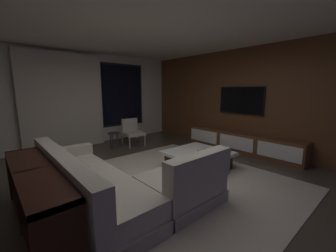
{
  "coord_description": "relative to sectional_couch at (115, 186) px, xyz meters",
  "views": [
    {
      "loc": [
        -2.16,
        -2.61,
        1.62
      ],
      "look_at": [
        0.81,
        0.75,
        0.84
      ],
      "focal_mm": 22.1,
      "sensor_mm": 36.0,
      "label": 1
    }
  ],
  "objects": [
    {
      "name": "ceiling",
      "position": [
        0.92,
        0.07,
        2.41
      ],
      "size": [
        8.2,
        8.2,
        0.0
      ],
      "primitive_type": "plane",
      "color": "silver"
    },
    {
      "name": "back_wall_with_window",
      "position": [
        0.86,
        3.68,
        1.05
      ],
      "size": [
        6.6,
        0.3,
        2.7
      ],
      "color": "silver",
      "rests_on": "floor"
    },
    {
      "name": "floor",
      "position": [
        0.92,
        0.07,
        -0.29
      ],
      "size": [
        9.2,
        9.2,
        0.0
      ],
      "primitive_type": "plane",
      "color": "#473D33"
    },
    {
      "name": "coffee_table",
      "position": [
        1.96,
        0.13,
        -0.1
      ],
      "size": [
        1.16,
        1.16,
        0.36
      ],
      "color": "black",
      "rests_on": "floor"
    },
    {
      "name": "side_stool",
      "position": [
        1.32,
        2.63,
        0.08
      ],
      "size": [
        0.32,
        0.32,
        0.46
      ],
      "color": "#333338",
      "rests_on": "floor"
    },
    {
      "name": "area_rug",
      "position": [
        1.27,
        -0.03,
        -0.28
      ],
      "size": [
        3.2,
        3.8,
        0.01
      ],
      "primitive_type": "cube",
      "color": "beige",
      "rests_on": "floor"
    },
    {
      "name": "console_table_behind_couch",
      "position": [
        -0.91,
        0.13,
        0.13
      ],
      "size": [
        0.4,
        2.1,
        0.74
      ],
      "color": "black",
      "rests_on": "floor"
    },
    {
      "name": "mounted_tv",
      "position": [
        3.87,
        0.32,
        1.06
      ],
      "size": [
        0.05,
        1.25,
        0.72
      ],
      "color": "black"
    },
    {
      "name": "media_wall",
      "position": [
        3.98,
        0.07,
        1.06
      ],
      "size": [
        0.12,
        7.8,
        2.7
      ],
      "color": "brown",
      "rests_on": "floor"
    },
    {
      "name": "book_stack_on_coffee_table",
      "position": [
        2.04,
        0.05,
        0.09
      ],
      "size": [
        0.21,
        0.19,
        0.05
      ],
      "color": "olive",
      "rests_on": "coffee_table"
    },
    {
      "name": "media_console",
      "position": [
        3.69,
        0.12,
        -0.04
      ],
      "size": [
        0.46,
        3.1,
        0.52
      ],
      "color": "brown",
      "rests_on": "floor"
    },
    {
      "name": "sectional_couch",
      "position": [
        0.0,
        0.0,
        0.0
      ],
      "size": [
        1.98,
        2.5,
        0.82
      ],
      "color": "#A49C8C",
      "rests_on": "floor"
    },
    {
      "name": "accent_chair_near_window",
      "position": [
        1.93,
        2.66,
        0.14
      ],
      "size": [
        0.6,
        0.61,
        0.78
      ],
      "color": "#B2ADA0",
      "rests_on": "floor"
    }
  ]
}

